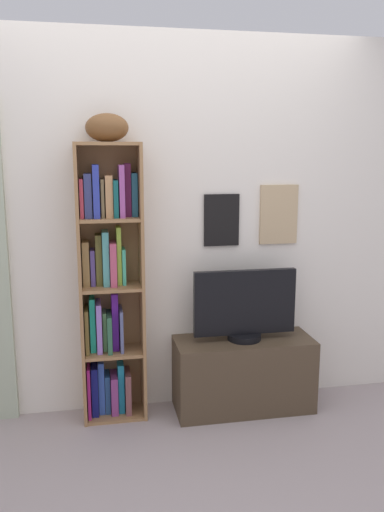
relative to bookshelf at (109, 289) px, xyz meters
name	(u,v)px	position (x,y,z in m)	size (l,w,h in m)	color
ground	(207,507)	(0.42, -1.01, -0.87)	(5.20, 5.20, 0.04)	gray
back_wall	(172,226)	(0.43, 0.12, 0.37)	(4.80, 0.08, 2.44)	silver
bookshelf	(109,289)	(0.00, 0.00, 0.00)	(0.40, 0.25, 1.76)	olive
football	(107,128)	(0.02, -0.03, 0.99)	(0.26, 0.17, 0.17)	brown
tv_stand	(244,374)	(0.87, -0.09, -0.61)	(0.91, 0.37, 0.49)	#463626
television	(245,306)	(0.87, -0.09, -0.14)	(0.68, 0.22, 0.47)	black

